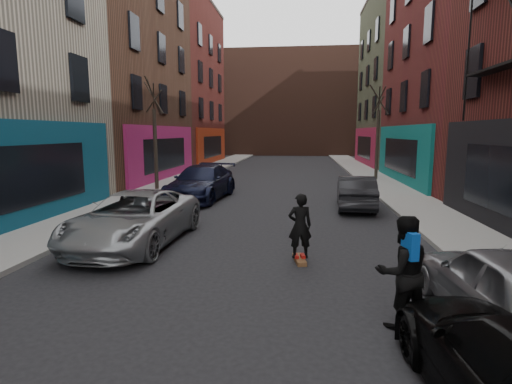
% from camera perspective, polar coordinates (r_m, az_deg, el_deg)
% --- Properties ---
extents(sidewalk_left, '(2.50, 84.00, 0.13)m').
position_cam_1_polar(sidewalk_left, '(33.28, -6.87, 3.24)').
color(sidewalk_left, gray).
rests_on(sidewalk_left, ground).
extents(sidewalk_right, '(2.50, 84.00, 0.13)m').
position_cam_1_polar(sidewalk_right, '(32.76, 14.96, 2.93)').
color(sidewalk_right, gray).
rests_on(sidewalk_right, ground).
extents(building_far, '(40.00, 10.00, 14.00)m').
position_cam_1_polar(building_far, '(58.40, 5.16, 12.33)').
color(building_far, '#47281E').
rests_on(building_far, ground).
extents(tree_left_far, '(2.00, 2.00, 6.50)m').
position_cam_1_polar(tree_left_far, '(21.63, -14.27, 9.01)').
color(tree_left_far, black).
rests_on(tree_left_far, sidewalk_left).
extents(tree_right_far, '(2.00, 2.00, 6.80)m').
position_cam_1_polar(tree_right_far, '(26.70, 17.04, 9.09)').
color(tree_right_far, black).
rests_on(tree_right_far, sidewalk_right).
extents(parked_left_far, '(2.62, 5.35, 1.46)m').
position_cam_1_polar(parked_left_far, '(11.63, -16.94, -3.61)').
color(parked_left_far, gray).
rests_on(parked_left_far, ground).
extents(parked_left_end, '(2.69, 5.61, 1.58)m').
position_cam_1_polar(parked_left_end, '(18.69, -7.81, 1.35)').
color(parked_left_end, black).
rests_on(parked_left_end, ground).
extents(parked_right_far, '(1.82, 4.13, 1.38)m').
position_cam_1_polar(parked_right_far, '(7.53, 32.07, -11.50)').
color(parked_right_far, gray).
rests_on(parked_right_far, ground).
extents(parked_right_end, '(1.70, 4.18, 1.35)m').
position_cam_1_polar(parked_right_end, '(16.83, 14.04, -0.02)').
color(parked_right_end, black).
rests_on(parked_right_end, ground).
extents(skateboard, '(0.36, 0.83, 0.10)m').
position_cam_1_polar(skateboard, '(9.85, 6.22, -9.57)').
color(skateboard, brown).
rests_on(skateboard, ground).
extents(skateboarder, '(0.63, 0.48, 1.57)m').
position_cam_1_polar(skateboarder, '(9.63, 6.30, -4.83)').
color(skateboarder, black).
rests_on(skateboarder, skateboard).
extents(pedestrian, '(1.04, 0.91, 1.82)m').
position_cam_1_polar(pedestrian, '(6.84, 20.17, -10.63)').
color(pedestrian, black).
rests_on(pedestrian, ground).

